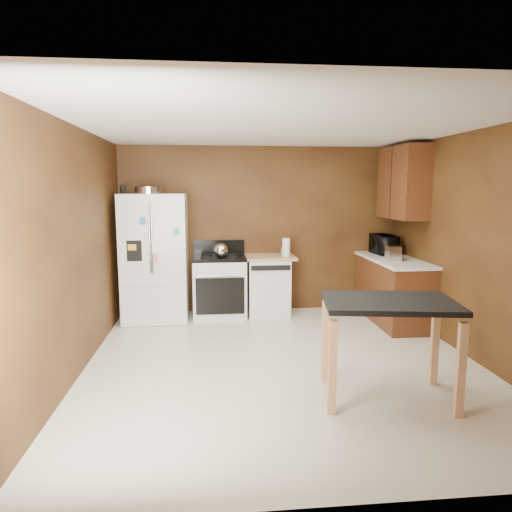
{
  "coord_description": "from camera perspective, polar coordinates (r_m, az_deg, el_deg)",
  "views": [
    {
      "loc": [
        -0.75,
        -4.65,
        1.88
      ],
      "look_at": [
        -0.21,
        0.85,
        1.05
      ],
      "focal_mm": 32.0,
      "sensor_mm": 36.0,
      "label": 1
    }
  ],
  "objects": [
    {
      "name": "floor",
      "position": [
        5.07,
        3.39,
        -13.23
      ],
      "size": [
        4.5,
        4.5,
        0.0
      ],
      "primitive_type": "plane",
      "color": "silver",
      "rests_on": "ground"
    },
    {
      "name": "ceiling",
      "position": [
        4.76,
        3.66,
        16.0
      ],
      "size": [
        4.5,
        4.5,
        0.0
      ],
      "primitive_type": "plane",
      "rotation": [
        3.14,
        0.0,
        0.0
      ],
      "color": "white",
      "rests_on": "ground"
    },
    {
      "name": "wall_back",
      "position": [
        6.97,
        0.57,
        3.33
      ],
      "size": [
        4.2,
        0.0,
        4.2
      ],
      "primitive_type": "plane",
      "rotation": [
        1.57,
        0.0,
        0.0
      ],
      "color": "#553716",
      "rests_on": "ground"
    },
    {
      "name": "wall_front",
      "position": [
        2.6,
        11.47,
        -5.63
      ],
      "size": [
        4.2,
        0.0,
        4.2
      ],
      "primitive_type": "plane",
      "rotation": [
        -1.57,
        0.0,
        0.0
      ],
      "color": "#553716",
      "rests_on": "ground"
    },
    {
      "name": "wall_left",
      "position": [
        4.88,
        -21.6,
        0.52
      ],
      "size": [
        0.0,
        4.5,
        4.5
      ],
      "primitive_type": "plane",
      "rotation": [
        1.57,
        0.0,
        1.57
      ],
      "color": "#553716",
      "rests_on": "ground"
    },
    {
      "name": "wall_right",
      "position": [
        5.5,
        25.69,
        1.1
      ],
      "size": [
        0.0,
        4.5,
        4.5
      ],
      "primitive_type": "plane",
      "rotation": [
        1.57,
        0.0,
        -1.57
      ],
      "color": "#553716",
      "rests_on": "ground"
    },
    {
      "name": "roasting_pan",
      "position": [
        6.57,
        -13.33,
        8.01
      ],
      "size": [
        0.38,
        0.38,
        0.1
      ],
      "primitive_type": "cylinder",
      "color": "silver",
      "rests_on": "refrigerator"
    },
    {
      "name": "pen_cup",
      "position": [
        6.55,
        -16.3,
        7.99
      ],
      "size": [
        0.08,
        0.08,
        0.12
      ],
      "primitive_type": "cylinder",
      "color": "black",
      "rests_on": "refrigerator"
    },
    {
      "name": "kettle",
      "position": [
        6.48,
        -4.43,
        0.71
      ],
      "size": [
        0.21,
        0.21,
        0.21
      ],
      "primitive_type": "sphere",
      "color": "silver",
      "rests_on": "gas_range"
    },
    {
      "name": "paper_towel",
      "position": [
        6.66,
        3.79,
        1.09
      ],
      "size": [
        0.15,
        0.15,
        0.26
      ],
      "primitive_type": "cylinder",
      "rotation": [
        0.0,
        0.0,
        -0.37
      ],
      "color": "white",
      "rests_on": "dishwasher"
    },
    {
      "name": "green_canister",
      "position": [
        6.77,
        3.57,
        0.6
      ],
      "size": [
        0.12,
        0.12,
        0.12
      ],
      "primitive_type": "cylinder",
      "rotation": [
        0.0,
        0.0,
        0.14
      ],
      "color": "green",
      "rests_on": "dishwasher"
    },
    {
      "name": "toaster",
      "position": [
        6.51,
        16.77,
        0.39
      ],
      "size": [
        0.21,
        0.3,
        0.2
      ],
      "primitive_type": "cube",
      "rotation": [
        0.0,
        0.0,
        -0.16
      ],
      "color": "silver",
      "rests_on": "right_cabinets"
    },
    {
      "name": "microwave",
      "position": [
        7.06,
        15.7,
        1.3
      ],
      "size": [
        0.37,
        0.51,
        0.27
      ],
      "primitive_type": "imported",
      "rotation": [
        0.0,
        0.0,
        1.67
      ],
      "color": "black",
      "rests_on": "right_cabinets"
    },
    {
      "name": "refrigerator",
      "position": [
        6.64,
        -12.48,
        -0.18
      ],
      "size": [
        0.9,
        0.8,
        1.8
      ],
      "color": "white",
      "rests_on": "ground"
    },
    {
      "name": "gas_range",
      "position": [
        6.73,
        -4.57,
        -3.68
      ],
      "size": [
        0.76,
        0.68,
        1.1
      ],
      "color": "white",
      "rests_on": "ground"
    },
    {
      "name": "dishwasher",
      "position": [
        6.81,
        1.51,
        -3.6
      ],
      "size": [
        0.78,
        0.63,
        0.89
      ],
      "color": "white",
      "rests_on": "ground"
    },
    {
      "name": "right_cabinets",
      "position": [
        6.73,
        17.06,
        -0.17
      ],
      "size": [
        0.63,
        1.58,
        2.45
      ],
      "color": "#5C2F19",
      "rests_on": "ground"
    },
    {
      "name": "island",
      "position": [
        4.21,
        16.28,
        -7.25
      ],
      "size": [
        1.23,
        0.92,
        0.91
      ],
      "color": "black",
      "rests_on": "ground"
    }
  ]
}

